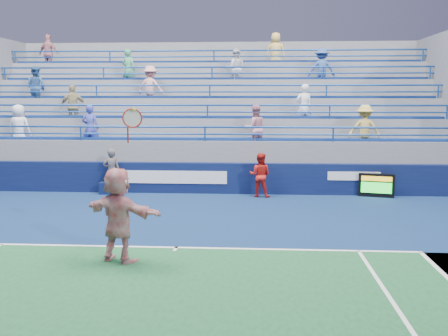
# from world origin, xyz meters

# --- Properties ---
(ground) EXTENTS (120.00, 120.00, 0.00)m
(ground) POSITION_xyz_m (0.00, 0.00, 0.00)
(ground) COLOR #333538
(sponsor_wall) EXTENTS (18.00, 0.32, 1.10)m
(sponsor_wall) POSITION_xyz_m (0.00, 6.50, 0.55)
(sponsor_wall) COLOR #0A1339
(sponsor_wall) RESTS_ON ground
(bleacher_stand) EXTENTS (18.00, 5.60, 6.13)m
(bleacher_stand) POSITION_xyz_m (-0.01, 10.27, 1.54)
(bleacher_stand) COLOR slate
(bleacher_stand) RESTS_ON ground
(serve_speed_board) EXTENTS (1.18, 0.41, 0.82)m
(serve_speed_board) POSITION_xyz_m (5.93, 6.15, 0.41)
(serve_speed_board) COLOR black
(serve_speed_board) RESTS_ON ground
(judge_chair) EXTENTS (0.44, 0.44, 0.77)m
(judge_chair) POSITION_xyz_m (-3.46, 6.17, 0.25)
(judge_chair) COLOR #0C163A
(judge_chair) RESTS_ON ground
(tennis_player) EXTENTS (1.93, 1.31, 3.21)m
(tennis_player) POSITION_xyz_m (-1.04, -0.97, 1.01)
(tennis_player) COLOR white
(tennis_player) RESTS_ON ground
(line_judge) EXTENTS (0.66, 0.51, 1.62)m
(line_judge) POSITION_xyz_m (-3.25, 6.14, 0.81)
(line_judge) COLOR #141B39
(line_judge) RESTS_ON ground
(ball_girl) EXTENTS (0.84, 0.72, 1.52)m
(ball_girl) POSITION_xyz_m (1.96, 5.98, 0.76)
(ball_girl) COLOR red
(ball_girl) RESTS_ON ground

